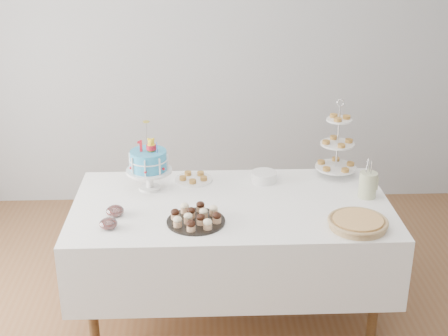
{
  "coord_description": "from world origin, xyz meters",
  "views": [
    {
      "loc": [
        -0.18,
        -3.08,
        2.43
      ],
      "look_at": [
        -0.05,
        0.3,
        1.0
      ],
      "focal_mm": 50.0,
      "sensor_mm": 36.0,
      "label": 1
    }
  ],
  "objects_px": {
    "tiered_stand": "(337,144)",
    "utensil_pitcher": "(368,184)",
    "jam_bowl_b": "(115,211)",
    "table": "(231,236)",
    "pastry_plate": "(194,178)",
    "pie": "(358,222)",
    "jam_bowl_a": "(108,224)",
    "plate_stack": "(264,177)",
    "cupcake_tray": "(196,216)",
    "birthday_cake": "(149,172)"
  },
  "relations": [
    {
      "from": "birthday_cake",
      "to": "cupcake_tray",
      "type": "distance_m",
      "value": 0.55
    },
    {
      "from": "pastry_plate",
      "to": "utensil_pitcher",
      "type": "relative_size",
      "value": 1.0
    },
    {
      "from": "cupcake_tray",
      "to": "pastry_plate",
      "type": "bearing_deg",
      "value": 91.64
    },
    {
      "from": "table",
      "to": "pie",
      "type": "relative_size",
      "value": 5.68
    },
    {
      "from": "cupcake_tray",
      "to": "tiered_stand",
      "type": "distance_m",
      "value": 1.14
    },
    {
      "from": "birthday_cake",
      "to": "pastry_plate",
      "type": "bearing_deg",
      "value": 30.95
    },
    {
      "from": "tiered_stand",
      "to": "utensil_pitcher",
      "type": "height_order",
      "value": "tiered_stand"
    },
    {
      "from": "table",
      "to": "tiered_stand",
      "type": "height_order",
      "value": "tiered_stand"
    },
    {
      "from": "table",
      "to": "utensil_pitcher",
      "type": "distance_m",
      "value": 0.9
    },
    {
      "from": "tiered_stand",
      "to": "jam_bowl_b",
      "type": "distance_m",
      "value": 1.51
    },
    {
      "from": "birthday_cake",
      "to": "utensil_pitcher",
      "type": "xyz_separation_m",
      "value": [
        1.35,
        -0.17,
        -0.03
      ]
    },
    {
      "from": "jam_bowl_a",
      "to": "utensil_pitcher",
      "type": "bearing_deg",
      "value": 12.74
    },
    {
      "from": "utensil_pitcher",
      "to": "jam_bowl_b",
      "type": "bearing_deg",
      "value": -159.94
    },
    {
      "from": "pie",
      "to": "utensil_pitcher",
      "type": "xyz_separation_m",
      "value": [
        0.15,
        0.39,
        0.06
      ]
    },
    {
      "from": "pastry_plate",
      "to": "plate_stack",
      "type": "bearing_deg",
      "value": -3.95
    },
    {
      "from": "plate_stack",
      "to": "pastry_plate",
      "type": "height_order",
      "value": "plate_stack"
    },
    {
      "from": "pastry_plate",
      "to": "jam_bowl_b",
      "type": "xyz_separation_m",
      "value": [
        -0.45,
        -0.48,
        0.01
      ]
    },
    {
      "from": "pastry_plate",
      "to": "jam_bowl_a",
      "type": "height_order",
      "value": "jam_bowl_a"
    },
    {
      "from": "birthday_cake",
      "to": "pastry_plate",
      "type": "distance_m",
      "value": 0.32
    },
    {
      "from": "cupcake_tray",
      "to": "pastry_plate",
      "type": "relative_size",
      "value": 1.36
    },
    {
      "from": "tiered_stand",
      "to": "utensil_pitcher",
      "type": "distance_m",
      "value": 0.39
    },
    {
      "from": "table",
      "to": "plate_stack",
      "type": "relative_size",
      "value": 11.56
    },
    {
      "from": "jam_bowl_b",
      "to": "birthday_cake",
      "type": "bearing_deg",
      "value": 63.91
    },
    {
      "from": "cupcake_tray",
      "to": "plate_stack",
      "type": "bearing_deg",
      "value": 51.45
    },
    {
      "from": "table",
      "to": "pie",
      "type": "height_order",
      "value": "pie"
    },
    {
      "from": "jam_bowl_a",
      "to": "utensil_pitcher",
      "type": "xyz_separation_m",
      "value": [
        1.54,
        0.35,
        0.06
      ]
    },
    {
      "from": "birthday_cake",
      "to": "jam_bowl_a",
      "type": "bearing_deg",
      "value": -104.01
    },
    {
      "from": "birthday_cake",
      "to": "utensil_pitcher",
      "type": "relative_size",
      "value": 1.81
    },
    {
      "from": "plate_stack",
      "to": "cupcake_tray",
      "type": "bearing_deg",
      "value": -128.55
    },
    {
      "from": "plate_stack",
      "to": "table",
      "type": "bearing_deg",
      "value": -125.69
    },
    {
      "from": "table",
      "to": "jam_bowl_b",
      "type": "distance_m",
      "value": 0.74
    },
    {
      "from": "plate_stack",
      "to": "jam_bowl_b",
      "type": "xyz_separation_m",
      "value": [
        -0.91,
        -0.45,
        -0.0
      ]
    },
    {
      "from": "table",
      "to": "pie",
      "type": "bearing_deg",
      "value": -25.83
    },
    {
      "from": "cupcake_tray",
      "to": "utensil_pitcher",
      "type": "height_order",
      "value": "utensil_pitcher"
    },
    {
      "from": "jam_bowl_a",
      "to": "jam_bowl_b",
      "type": "height_order",
      "value": "jam_bowl_b"
    },
    {
      "from": "jam_bowl_b",
      "to": "pastry_plate",
      "type": "bearing_deg",
      "value": 46.99
    },
    {
      "from": "birthday_cake",
      "to": "cupcake_tray",
      "type": "xyz_separation_m",
      "value": [
        0.29,
        -0.46,
        -0.08
      ]
    },
    {
      "from": "jam_bowl_b",
      "to": "utensil_pitcher",
      "type": "bearing_deg",
      "value": 7.24
    },
    {
      "from": "pie",
      "to": "birthday_cake",
      "type": "bearing_deg",
      "value": 154.98
    },
    {
      "from": "pie",
      "to": "plate_stack",
      "type": "relative_size",
      "value": 2.04
    },
    {
      "from": "pastry_plate",
      "to": "jam_bowl_a",
      "type": "bearing_deg",
      "value": -126.31
    },
    {
      "from": "jam_bowl_a",
      "to": "utensil_pitcher",
      "type": "relative_size",
      "value": 0.42
    },
    {
      "from": "tiered_stand",
      "to": "pastry_plate",
      "type": "relative_size",
      "value": 2.15
    },
    {
      "from": "pie",
      "to": "tiered_stand",
      "type": "xyz_separation_m",
      "value": [
        0.02,
        0.73,
        0.19
      ]
    },
    {
      "from": "jam_bowl_a",
      "to": "plate_stack",
      "type": "bearing_deg",
      "value": 33.18
    },
    {
      "from": "pastry_plate",
      "to": "utensil_pitcher",
      "type": "distance_m",
      "value": 1.11
    },
    {
      "from": "table",
      "to": "utensil_pitcher",
      "type": "xyz_separation_m",
      "value": [
        0.84,
        0.06,
        0.31
      ]
    },
    {
      "from": "table",
      "to": "jam_bowl_b",
      "type": "xyz_separation_m",
      "value": [
        -0.68,
        -0.14,
        0.26
      ]
    },
    {
      "from": "jam_bowl_a",
      "to": "cupcake_tray",
      "type": "bearing_deg",
      "value": 6.14
    },
    {
      "from": "birthday_cake",
      "to": "jam_bowl_a",
      "type": "distance_m",
      "value": 0.56
    }
  ]
}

